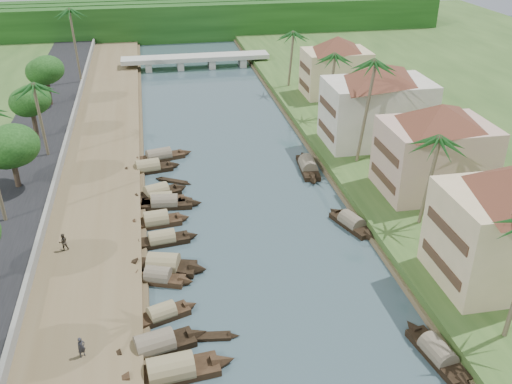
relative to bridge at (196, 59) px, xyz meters
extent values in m
plane|color=#364A51|center=(0.00, -72.00, -1.72)|extent=(220.00, 220.00, 0.00)
cube|color=brown|center=(-16.00, -52.00, -1.32)|extent=(10.00, 180.00, 0.80)
cube|color=#2D4B1E|center=(19.00, -52.00, -1.12)|extent=(16.00, 180.00, 1.20)
cube|color=black|center=(-24.50, -52.00, -1.02)|extent=(8.00, 180.00, 1.40)
cube|color=gray|center=(-20.20, -52.00, -0.37)|extent=(0.40, 180.00, 1.10)
cube|color=#12340E|center=(0.00, 23.00, 2.28)|extent=(120.00, 4.00, 8.00)
cube|color=#12340E|center=(0.00, 28.00, 2.28)|extent=(120.00, 4.00, 8.00)
cube|color=#12340E|center=(0.00, 33.00, 2.28)|extent=(120.00, 4.00, 8.00)
cube|color=#AAAA9F|center=(0.00, 0.00, 0.28)|extent=(28.00, 4.00, 0.80)
cube|color=#AAAA9F|center=(-9.00, 0.00, -0.82)|extent=(1.20, 3.50, 1.80)
cube|color=#AAAA9F|center=(-3.00, 0.00, -0.82)|extent=(1.20, 3.50, 1.80)
cube|color=#AAAA9F|center=(3.00, 0.00, -0.82)|extent=(1.20, 3.50, 1.80)
cube|color=#AAAA9F|center=(9.00, 0.00, -0.82)|extent=(1.20, 3.50, 1.80)
cube|color=#452E20|center=(12.95, -74.00, 1.48)|extent=(0.10, 6.40, 0.90)
cube|color=#452E20|center=(12.95, -74.00, 4.68)|extent=(0.10, 6.40, 0.90)
cube|color=tan|center=(20.00, -58.00, 3.23)|extent=(11.00, 8.00, 7.50)
pyramid|color=brown|center=(20.00, -58.00, 8.08)|extent=(14.11, 14.11, 2.20)
cube|color=#452E20|center=(14.45, -58.00, 1.35)|extent=(0.10, 6.40, 0.90)
cube|color=#452E20|center=(14.45, -58.00, 4.35)|extent=(0.10, 6.40, 0.90)
cube|color=beige|center=(19.00, -44.00, 3.48)|extent=(13.00, 8.00, 8.00)
pyramid|color=brown|center=(19.00, -44.00, 8.58)|extent=(15.59, 15.59, 2.20)
cube|color=#452E20|center=(12.45, -44.00, 1.48)|extent=(0.10, 6.40, 0.90)
cube|color=#452E20|center=(12.45, -44.00, 4.68)|extent=(0.10, 6.40, 0.90)
cube|color=beige|center=(20.00, -24.00, 2.98)|extent=(10.00, 7.00, 7.00)
pyramid|color=brown|center=(20.00, -24.00, 7.58)|extent=(12.62, 12.62, 2.20)
cube|color=#452E20|center=(14.95, -24.00, 1.23)|extent=(0.10, 5.60, 0.90)
cube|color=#452E20|center=(14.95, -24.00, 4.03)|extent=(0.10, 5.60, 0.90)
cube|color=black|center=(-9.17, -78.91, -1.52)|extent=(6.90, 2.80, 0.70)
cone|color=black|center=(-5.46, -78.51, -1.44)|extent=(2.12, 2.08, 2.10)
cylinder|color=#857654|center=(-9.17, -78.91, -1.14)|extent=(5.33, 2.72, 2.18)
cube|color=black|center=(-10.18, -76.16, -1.52)|extent=(6.19, 3.25, 0.70)
cone|color=black|center=(-7.00, -75.37, -1.44)|extent=(2.06, 2.06, 1.89)
cone|color=black|center=(-13.36, -76.95, -1.44)|extent=(2.06, 2.06, 1.89)
cylinder|color=#6F6753|center=(-10.18, -76.16, -1.14)|extent=(4.85, 2.99, 1.96)
cube|color=black|center=(-9.52, -72.68, -1.52)|extent=(4.63, 2.84, 0.70)
cone|color=black|center=(-7.22, -71.88, -1.44)|extent=(1.64, 1.68, 1.48)
cone|color=black|center=(-11.82, -73.48, -1.44)|extent=(1.64, 1.68, 1.48)
cylinder|color=#857654|center=(-9.52, -72.68, -1.14)|extent=(3.67, 2.56, 1.54)
cube|color=black|center=(-9.11, -66.16, -1.52)|extent=(6.07, 3.65, 0.70)
cone|color=black|center=(-6.07, -67.01, -1.44)|extent=(2.16, 2.36, 2.16)
cone|color=black|center=(-12.16, -65.30, -1.44)|extent=(2.16, 2.36, 2.16)
cylinder|color=#857654|center=(-9.11, -66.16, -1.14)|extent=(4.80, 3.37, 2.28)
cube|color=black|center=(-9.62, -67.68, -1.52)|extent=(4.86, 3.15, 0.70)
cone|color=black|center=(-7.24, -68.58, -1.44)|extent=(1.77, 1.85, 1.62)
cone|color=black|center=(-12.00, -66.79, -1.44)|extent=(1.77, 1.85, 1.62)
cylinder|color=#6F6753|center=(-9.62, -67.68, -1.14)|extent=(3.87, 2.83, 1.70)
cube|color=black|center=(-9.06, -61.68, -1.52)|extent=(5.35, 2.30, 0.70)
cone|color=black|center=(-6.21, -61.31, -1.44)|extent=(1.67, 1.65, 1.63)
cone|color=black|center=(-11.91, -62.06, -1.44)|extent=(1.67, 1.65, 1.63)
cylinder|color=#857654|center=(-9.06, -61.68, -1.14)|extent=(4.14, 2.20, 1.70)
cube|color=black|center=(-9.48, -58.01, -1.52)|extent=(5.17, 2.39, 0.70)
cone|color=black|center=(-6.72, -57.71, -1.44)|extent=(1.64, 1.83, 1.83)
cone|color=black|center=(-12.25, -58.31, -1.44)|extent=(1.64, 1.83, 1.83)
cylinder|color=#857654|center=(-9.48, -58.01, -1.14)|extent=(4.01, 2.34, 1.94)
cube|color=black|center=(-8.45, -54.47, -1.52)|extent=(5.95, 2.29, 0.70)
cone|color=black|center=(-5.24, -54.78, -1.44)|extent=(1.80, 1.71, 1.74)
cone|color=black|center=(-11.66, -54.15, -1.44)|extent=(1.80, 1.71, 1.74)
cylinder|color=#6F6753|center=(-8.45, -54.47, -1.14)|extent=(4.59, 2.23, 1.80)
cube|color=black|center=(-8.79, -53.77, -1.52)|extent=(4.97, 1.68, 0.70)
cone|color=black|center=(-6.04, -53.74, -1.44)|extent=(1.45, 1.48, 1.62)
cone|color=black|center=(-11.54, -53.80, -1.44)|extent=(1.45, 1.48, 1.62)
cylinder|color=#857654|center=(-8.79, -53.77, -1.14)|extent=(3.80, 1.73, 1.69)
cube|color=black|center=(-9.25, -51.89, -1.52)|extent=(5.59, 3.50, 0.70)
cone|color=black|center=(-6.48, -50.90, -1.44)|extent=(2.00, 2.06, 1.80)
cone|color=black|center=(-12.01, -52.89, -1.44)|extent=(2.00, 2.06, 1.80)
cylinder|color=#857654|center=(-9.25, -51.89, -1.14)|extent=(4.44, 3.14, 1.89)
cube|color=black|center=(-8.61, -41.96, -1.52)|extent=(6.60, 3.25, 0.70)
cone|color=black|center=(-5.18, -41.11, -1.44)|extent=(2.13, 1.98, 1.80)
cone|color=black|center=(-12.04, -42.82, -1.44)|extent=(2.13, 1.98, 1.80)
cylinder|color=#6F6753|center=(-8.61, -41.96, -1.14)|extent=(5.16, 2.96, 1.84)
cube|color=black|center=(-10.05, -45.18, -1.52)|extent=(6.03, 2.76, 0.70)
cone|color=black|center=(-6.86, -44.68, -1.44)|extent=(1.92, 1.94, 1.89)
cone|color=black|center=(-13.24, -45.67, -1.44)|extent=(1.92, 1.94, 1.89)
cylinder|color=#857654|center=(-10.05, -45.18, -1.14)|extent=(4.69, 2.62, 1.96)
cube|color=black|center=(9.74, -80.75, -1.52)|extent=(2.55, 5.93, 0.70)
cone|color=black|center=(9.22, -77.60, -1.44)|extent=(1.71, 1.84, 1.65)
cylinder|color=#6F6753|center=(9.74, -80.75, -1.14)|extent=(2.39, 4.61, 1.70)
cube|color=black|center=(9.77, -62.08, -1.52)|extent=(3.37, 5.55, 0.70)
cone|color=black|center=(8.78, -59.31, -1.44)|extent=(1.94, 1.94, 1.68)
cone|color=black|center=(10.76, -64.85, -1.44)|extent=(1.94, 1.94, 1.68)
cylinder|color=#6F6753|center=(9.77, -62.08, -1.14)|extent=(3.01, 4.40, 1.75)
cube|color=black|center=(9.02, -48.34, -1.52)|extent=(2.44, 6.75, 0.70)
cone|color=black|center=(9.33, -44.68, -1.44)|extent=(1.86, 2.01, 1.92)
cone|color=black|center=(8.71, -52.01, -1.44)|extent=(1.86, 2.01, 1.92)
cylinder|color=#6F6753|center=(9.02, -48.34, -1.14)|extent=(2.38, 5.20, 1.97)
cube|color=black|center=(-6.40, -75.55, -1.62)|extent=(3.86, 1.31, 0.35)
cone|color=black|center=(-4.29, -75.82, -1.62)|extent=(1.04, 0.95, 0.84)
cone|color=black|center=(-8.51, -75.28, -1.62)|extent=(1.04, 0.95, 0.84)
cube|color=black|center=(-7.26, -48.62, -1.62)|extent=(3.33, 2.34, 0.35)
cone|color=black|center=(-5.58, -49.61, -1.62)|extent=(1.09, 1.03, 0.69)
cone|color=black|center=(-8.93, -47.64, -1.62)|extent=(1.09, 1.03, 0.69)
cylinder|color=brown|center=(16.00, -64.39, 3.96)|extent=(1.23, 0.36, 8.96)
sphere|color=#1B521C|center=(16.00, -64.39, 8.26)|extent=(3.20, 3.20, 3.20)
cylinder|color=brown|center=(15.00, -49.45, 5.60)|extent=(1.62, 0.36, 12.23)
sphere|color=#1B521C|center=(15.00, -49.45, 11.49)|extent=(3.20, 3.20, 3.20)
cylinder|color=brown|center=(16.00, -33.85, 3.99)|extent=(0.97, 0.36, 9.04)
sphere|color=#1B521C|center=(16.00, -33.85, 8.33)|extent=(3.20, 3.20, 3.20)
cylinder|color=brown|center=(-22.00, -41.00, 4.15)|extent=(0.65, 0.36, 8.94)
sphere|color=#1B521C|center=(-22.00, -41.00, 8.44)|extent=(3.20, 3.20, 3.20)
cylinder|color=brown|center=(14.00, -18.18, 3.92)|extent=(1.02, 0.36, 8.89)
sphere|color=#1B521C|center=(14.00, -18.18, 8.19)|extent=(3.20, 3.20, 3.20)
cylinder|color=brown|center=(-20.50, -10.03, 5.71)|extent=(0.67, 0.36, 12.06)
sphere|color=#1B521C|center=(-20.50, -10.03, 11.50)|extent=(3.20, 3.20, 3.20)
cylinder|color=#4A392A|center=(-24.00, -49.30, 1.26)|extent=(0.60, 0.60, 3.23)
ellipsoid|color=#12340E|center=(-24.00, -49.30, 4.34)|extent=(5.47, 5.47, 4.50)
cylinder|color=#4A392A|center=(-24.00, -35.30, 1.40)|extent=(0.60, 0.60, 3.52)
ellipsoid|color=#12340E|center=(-24.00, -35.30, 4.76)|extent=(4.57, 4.57, 3.76)
cylinder|color=#4A392A|center=(-24.00, -21.46, 1.44)|extent=(0.60, 0.60, 3.60)
ellipsoid|color=#12340E|center=(-24.00, -21.46, 4.88)|extent=(4.88, 4.88, 4.01)
cylinder|color=#4A392A|center=(24.00, -42.68, 1.32)|extent=(0.60, 0.60, 3.77)
ellipsoid|color=#12340E|center=(24.00, -42.68, 4.92)|extent=(4.02, 4.02, 3.31)
imported|color=#25262D|center=(-15.18, -76.64, -0.12)|extent=(0.70, 0.66, 1.61)
imported|color=#383127|center=(-17.90, -62.34, -0.08)|extent=(0.98, 0.87, 1.68)
camera|label=1|loc=(-8.81, -108.62, 27.95)|focal=40.00mm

